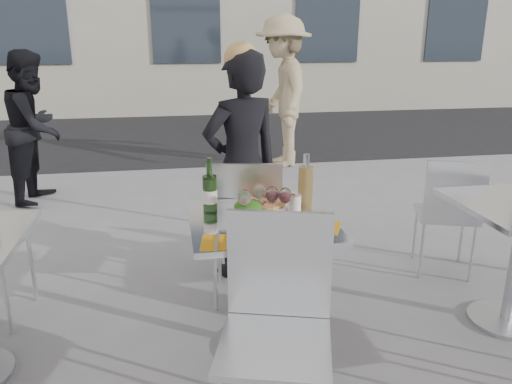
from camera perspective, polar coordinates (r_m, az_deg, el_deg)
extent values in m
plane|color=slate|center=(2.88, 0.54, -17.25)|extent=(80.00, 80.00, 0.00)
cube|color=black|center=(8.99, -7.00, 6.78)|extent=(24.00, 5.00, 0.00)
cylinder|color=#B7BABF|center=(2.88, 0.54, -17.05)|extent=(0.44, 0.44, 0.02)
cylinder|color=#B7BABF|center=(2.69, 0.56, -10.76)|extent=(0.07, 0.07, 0.72)
cube|color=silver|center=(2.54, 0.58, -3.47)|extent=(0.72, 0.72, 0.03)
cylinder|color=#B7BABF|center=(3.44, 26.65, -12.89)|extent=(0.44, 0.44, 0.02)
cylinder|color=silver|center=(3.43, 2.01, -6.82)|extent=(0.02, 0.02, 0.46)
cylinder|color=silver|center=(3.44, -4.21, -6.81)|extent=(0.02, 0.02, 0.46)
cylinder|color=silver|center=(3.10, 2.25, -9.63)|extent=(0.02, 0.02, 0.46)
cylinder|color=silver|center=(3.11, -4.69, -9.61)|extent=(0.02, 0.02, 0.46)
cube|color=silver|center=(3.17, -1.19, -4.21)|extent=(0.50, 0.50, 0.03)
cube|color=silver|center=(2.88, -1.30, -1.22)|extent=(0.43, 0.10, 0.46)
cylinder|color=silver|center=(2.35, -2.37, -19.27)|extent=(0.02, 0.02, 0.47)
cylinder|color=silver|center=(2.34, 7.33, -19.76)|extent=(0.02, 0.02, 0.47)
cube|color=silver|center=(2.04, 2.15, -17.24)|extent=(0.54, 0.54, 0.03)
cube|color=silver|center=(2.11, 2.69, -8.25)|extent=(0.43, 0.15, 0.47)
cylinder|color=silver|center=(3.50, -24.21, -7.87)|extent=(0.03, 0.03, 0.47)
cylinder|color=silver|center=(3.20, -26.66, -10.68)|extent=(0.03, 0.03, 0.47)
cylinder|color=silver|center=(4.06, 22.42, -4.63)|extent=(0.02, 0.02, 0.42)
cylinder|color=silver|center=(3.99, 17.72, -4.47)|extent=(0.02, 0.02, 0.42)
cylinder|color=silver|center=(3.75, 23.50, -6.52)|extent=(0.02, 0.02, 0.42)
cylinder|color=silver|center=(3.68, 18.41, -6.39)|extent=(0.02, 0.02, 0.42)
cube|color=silver|center=(3.79, 20.86, -2.41)|extent=(0.50, 0.50, 0.02)
cube|color=silver|center=(3.54, 21.83, -0.06)|extent=(0.38, 0.15, 0.42)
imported|color=black|center=(3.43, -1.65, 2.88)|extent=(0.66, 0.55, 1.56)
imported|color=black|center=(5.55, -23.97, 6.78)|extent=(0.69, 0.82, 1.52)
imported|color=tan|center=(6.51, 3.09, 11.29)|extent=(0.73, 1.24, 1.90)
cylinder|color=#D5AC53|center=(2.38, 1.58, -4.35)|extent=(0.36, 0.36, 0.02)
cylinder|color=beige|center=(2.37, 1.58, -4.13)|extent=(0.31, 0.31, 0.00)
cylinder|color=white|center=(2.74, 0.60, -1.43)|extent=(0.31, 0.31, 0.01)
cylinder|color=#D5AC53|center=(2.73, 0.60, -1.14)|extent=(0.27, 0.27, 0.02)
cylinder|color=beige|center=(2.73, 0.61, -0.94)|extent=(0.24, 0.24, 0.00)
cylinder|color=white|center=(2.59, -0.87, -2.57)|extent=(0.22, 0.22, 0.01)
ellipsoid|color=#1A5E17|center=(2.58, -0.88, -1.75)|extent=(0.15, 0.15, 0.08)
sphere|color=#B21914|center=(2.60, -0.08, -1.35)|extent=(0.03, 0.03, 0.03)
cylinder|color=#2D5A22|center=(2.61, -5.29, -0.27)|extent=(0.07, 0.07, 0.20)
cone|color=#2D5A22|center=(2.58, -5.35, 1.84)|extent=(0.07, 0.07, 0.03)
cylinder|color=#2D5A22|center=(2.57, -5.38, 2.81)|extent=(0.03, 0.03, 0.10)
cylinder|color=silver|center=(2.62, -5.28, -0.48)|extent=(0.08, 0.08, 0.07)
cylinder|color=tan|center=(2.72, 5.68, 0.64)|extent=(0.08, 0.08, 0.22)
cylinder|color=white|center=(2.68, 5.77, 3.50)|extent=(0.03, 0.03, 0.08)
cylinder|color=white|center=(2.64, 4.47, -1.30)|extent=(0.06, 0.06, 0.09)
cylinder|color=silver|center=(2.63, 4.50, -0.20)|extent=(0.06, 0.06, 0.02)
cylinder|color=white|center=(2.54, -1.30, -3.08)|extent=(0.06, 0.06, 0.00)
cylinder|color=white|center=(2.52, -1.30, -2.17)|extent=(0.01, 0.01, 0.09)
ellipsoid|color=white|center=(2.50, -1.31, -0.66)|extent=(0.07, 0.07, 0.08)
ellipsoid|color=beige|center=(2.50, -1.31, -0.87)|extent=(0.05, 0.05, 0.05)
cylinder|color=white|center=(2.64, 0.38, -2.26)|extent=(0.06, 0.06, 0.00)
cylinder|color=white|center=(2.63, 0.38, -1.37)|extent=(0.01, 0.01, 0.09)
ellipsoid|color=white|center=(2.60, 0.38, 0.09)|extent=(0.07, 0.07, 0.08)
ellipsoid|color=beige|center=(2.61, 0.38, -0.12)|extent=(0.05, 0.05, 0.05)
cylinder|color=white|center=(2.59, 1.85, -2.64)|extent=(0.06, 0.06, 0.00)
cylinder|color=white|center=(2.58, 1.86, -1.74)|extent=(0.01, 0.01, 0.09)
ellipsoid|color=white|center=(2.56, 1.88, -0.26)|extent=(0.07, 0.07, 0.08)
ellipsoid|color=#4E0B14|center=(2.56, 1.87, -0.47)|extent=(0.05, 0.05, 0.05)
cylinder|color=white|center=(2.58, 3.31, -2.79)|extent=(0.06, 0.06, 0.00)
cylinder|color=white|center=(2.56, 3.33, -1.88)|extent=(0.01, 0.01, 0.09)
ellipsoid|color=white|center=(2.54, 3.35, -0.39)|extent=(0.07, 0.07, 0.08)
ellipsoid|color=#4E0B14|center=(2.54, 3.35, -0.61)|extent=(0.05, 0.05, 0.05)
cube|color=#ECA614|center=(2.26, -4.00, -5.73)|extent=(0.21, 0.21, 0.00)
cube|color=#B7BABF|center=(2.26, -4.51, -5.67)|extent=(0.05, 0.20, 0.00)
cube|color=#B7BABF|center=(2.27, -3.24, -5.59)|extent=(0.04, 0.18, 0.00)
cube|color=#ECA614|center=(2.46, 7.44, -3.92)|extent=(0.24, 0.24, 0.00)
cube|color=#B7BABF|center=(2.45, 6.99, -3.87)|extent=(0.10, 0.19, 0.00)
cube|color=#B7BABF|center=(2.47, 8.11, -3.79)|extent=(0.09, 0.17, 0.00)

